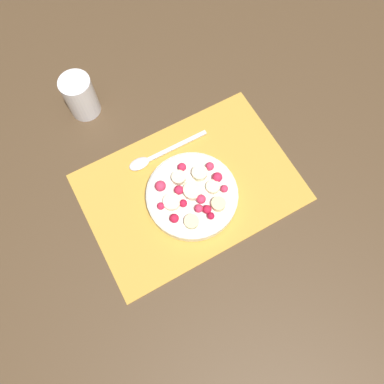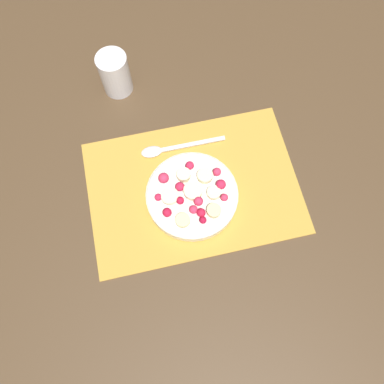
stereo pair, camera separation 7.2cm
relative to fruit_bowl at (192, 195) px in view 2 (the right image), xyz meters
name	(u,v)px [view 2 (the right image)]	position (x,y,z in m)	size (l,w,h in m)	color
ground_plane	(193,188)	(0.01, 0.02, -0.02)	(3.00, 3.00, 0.00)	#4C3823
placemat	(193,187)	(0.01, 0.02, -0.02)	(0.42, 0.29, 0.01)	gold
fruit_bowl	(192,195)	(0.00, 0.00, 0.00)	(0.18, 0.18, 0.04)	silver
spoon	(166,149)	(-0.03, 0.12, -0.01)	(0.18, 0.03, 0.01)	silver
drinking_glass	(115,74)	(-0.10, 0.30, 0.03)	(0.07, 0.07, 0.10)	white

